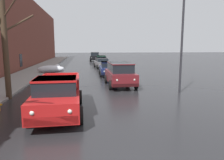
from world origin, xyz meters
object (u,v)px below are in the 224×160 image
sedan_darkblue_parked_kerbside_mid (108,68)px  sedan_grey_parked_far_down_block (102,63)px  sedan_green_queued_behind_truck (101,60)px  suv_black_at_far_intersection (95,56)px  street_lamp_post (182,37)px  suv_maroon_parked_kerbside_close (120,73)px  bare_tree_second_along_sidewalk (4,33)px  pickup_truck_red_approaching_near_lane (58,95)px

sedan_darkblue_parked_kerbside_mid → sedan_grey_parked_far_down_block: 7.94m
sedan_darkblue_parked_kerbside_mid → sedan_green_queued_behind_truck: same height
suv_black_at_far_intersection → street_lamp_post: 31.85m
suv_maroon_parked_kerbside_close → sedan_darkblue_parked_kerbside_mid: (-0.23, 6.25, -0.24)m
sedan_grey_parked_far_down_block → sedan_darkblue_parked_kerbside_mid: bearing=-90.5°
sedan_darkblue_parked_kerbside_mid → street_lamp_post: 10.37m
street_lamp_post → bare_tree_second_along_sidewalk: bearing=-179.0°
pickup_truck_red_approaching_near_lane → sedan_green_queued_behind_truck: 27.95m
sedan_grey_parked_far_down_block → suv_black_at_far_intersection: (-0.21, 14.32, 0.23)m
sedan_darkblue_parked_kerbside_mid → sedan_green_queued_behind_truck: (0.53, 14.90, -0.00)m
bare_tree_second_along_sidewalk → sedan_green_queued_behind_truck: bare_tree_second_along_sidewalk is taller
pickup_truck_red_approaching_near_lane → suv_maroon_parked_kerbside_close: (3.94, 6.48, 0.11)m
bare_tree_second_along_sidewalk → suv_black_at_far_intersection: bearing=77.9°
bare_tree_second_along_sidewalk → pickup_truck_red_approaching_near_lane: (3.24, -3.31, -2.89)m
sedan_darkblue_parked_kerbside_mid → street_lamp_post: street_lamp_post is taller
bare_tree_second_along_sidewalk → suv_maroon_parked_kerbside_close: (7.18, 3.17, -2.78)m
suv_maroon_parked_kerbside_close → pickup_truck_red_approaching_near_lane: bearing=-121.3°
suv_maroon_parked_kerbside_close → sedan_darkblue_parked_kerbside_mid: bearing=92.1°
street_lamp_post → suv_maroon_parked_kerbside_close: bearing=139.5°
sedan_green_queued_behind_truck → street_lamp_post: bearing=-82.5°
pickup_truck_red_approaching_near_lane → street_lamp_post: bearing=25.2°
pickup_truck_red_approaching_near_lane → street_lamp_post: street_lamp_post is taller
sedan_darkblue_parked_kerbside_mid → suv_maroon_parked_kerbside_close: bearing=-87.9°
bare_tree_second_along_sidewalk → sedan_grey_parked_far_down_block: size_ratio=1.60×
sedan_grey_parked_far_down_block → suv_black_at_far_intersection: 14.33m
pickup_truck_red_approaching_near_lane → street_lamp_post: size_ratio=0.82×
bare_tree_second_along_sidewalk → street_lamp_post: size_ratio=1.11×
pickup_truck_red_approaching_near_lane → suv_black_at_far_intersection: suv_black_at_far_intersection is taller
bare_tree_second_along_sidewalk → sedan_grey_parked_far_down_block: 18.97m
bare_tree_second_along_sidewalk → suv_maroon_parked_kerbside_close: bare_tree_second_along_sidewalk is taller
pickup_truck_red_approaching_near_lane → suv_black_at_far_intersection: (3.55, 35.00, 0.11)m
pickup_truck_red_approaching_near_lane → suv_maroon_parked_kerbside_close: suv_maroon_parked_kerbside_close is taller
suv_black_at_far_intersection → street_lamp_post: bearing=-83.0°
pickup_truck_red_approaching_near_lane → street_lamp_post: 8.66m
sedan_green_queued_behind_truck → suv_black_at_far_intersection: suv_black_at_far_intersection is taller
suv_maroon_parked_kerbside_close → street_lamp_post: bearing=-40.5°
sedan_darkblue_parked_kerbside_mid → sedan_green_queued_behind_truck: 14.91m
sedan_darkblue_parked_kerbside_mid → pickup_truck_red_approaching_near_lane: bearing=-106.2°
sedan_darkblue_parked_kerbside_mid → sedan_grey_parked_far_down_block: bearing=89.5°
sedan_darkblue_parked_kerbside_mid → sedan_grey_parked_far_down_block: size_ratio=0.95×
sedan_darkblue_parked_kerbside_mid → street_lamp_post: (3.73, -9.24, 2.88)m
sedan_green_queued_behind_truck → suv_black_at_far_intersection: 7.40m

